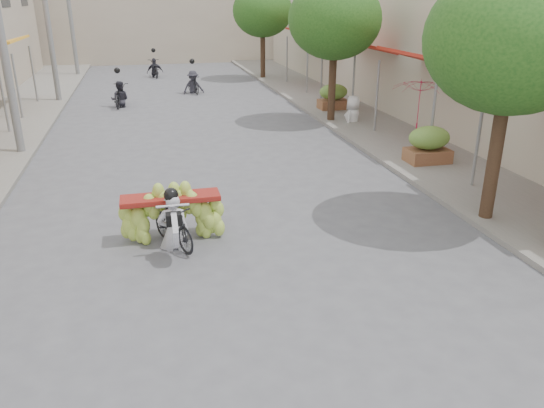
{
  "coord_description": "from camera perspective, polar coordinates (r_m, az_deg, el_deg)",
  "views": [
    {
      "loc": [
        -1.58,
        -5.21,
        4.56
      ],
      "look_at": [
        0.49,
        3.37,
        1.1
      ],
      "focal_mm": 35.0,
      "sensor_mm": 36.0,
      "label": 1
    }
  ],
  "objects": [
    {
      "name": "bg_motorbike_b",
      "position": [
        27.51,
        -8.52,
        13.47
      ],
      "size": [
        1.16,
        1.62,
        1.95
      ],
      "color": "black",
      "rests_on": "ground"
    },
    {
      "name": "utility_pole_back",
      "position": [
        35.42,
        -20.98,
        19.23
      ],
      "size": [
        0.6,
        0.24,
        8.0
      ],
      "color": "slate",
      "rests_on": "ground"
    },
    {
      "name": "market_umbrella",
      "position": [
        16.14,
        15.89,
        12.83
      ],
      "size": [
        2.0,
        2.0,
        1.55
      ],
      "rotation": [
        0.0,
        0.0,
        0.2
      ],
      "color": "#A81634",
      "rests_on": "ground"
    },
    {
      "name": "produce_crate_far",
      "position": [
        22.92,
        6.62,
        11.61
      ],
      "size": [
        1.2,
        0.88,
        1.16
      ],
      "color": "brown",
      "rests_on": "ground"
    },
    {
      "name": "bg_motorbike_a",
      "position": [
        24.71,
        -16.12,
        11.68
      ],
      "size": [
        0.91,
        1.78,
        1.95
      ],
      "color": "black",
      "rests_on": "ground"
    },
    {
      "name": "shophouse_row_right",
      "position": [
        23.57,
        22.55,
        16.07
      ],
      "size": [
        9.77,
        40.0,
        6.0
      ],
      "color": "#BEB49D",
      "rests_on": "ground"
    },
    {
      "name": "street_tree_mid",
      "position": [
        20.45,
        6.77,
        19.09
      ],
      "size": [
        3.4,
        3.4,
        5.25
      ],
      "color": "#3A2719",
      "rests_on": "ground"
    },
    {
      "name": "bg_motorbike_c",
      "position": [
        33.72,
        -12.53,
        14.47
      ],
      "size": [
        1.01,
        1.84,
        1.95
      ],
      "color": "black",
      "rests_on": "ground"
    },
    {
      "name": "produce_crate_mid",
      "position": [
        15.81,
        16.52,
        6.44
      ],
      "size": [
        1.2,
        0.88,
        1.16
      ],
      "color": "brown",
      "rests_on": "ground"
    },
    {
      "name": "sidewalk_right",
      "position": [
        22.41,
        9.37,
        9.54
      ],
      "size": [
        4.0,
        60.0,
        0.12
      ],
      "primitive_type": "cube",
      "color": "gray",
      "rests_on": "ground"
    },
    {
      "name": "banana_motorbike",
      "position": [
        10.45,
        -10.73,
        -0.69
      ],
      "size": [
        2.2,
        1.76,
        2.06
      ],
      "color": "black",
      "rests_on": "ground"
    },
    {
      "name": "far_building",
      "position": [
        43.25,
        -12.19,
        19.56
      ],
      "size": [
        20.0,
        6.0,
        7.0
      ],
      "primitive_type": "cube",
      "color": "#AFA08A",
      "rests_on": "ground"
    },
    {
      "name": "street_tree_near",
      "position": [
        11.58,
        24.52,
        15.75
      ],
      "size": [
        3.4,
        3.4,
        5.25
      ],
      "color": "#3A2719",
      "rests_on": "ground"
    },
    {
      "name": "street_tree_far",
      "position": [
        31.99,
        -1.03,
        20.01
      ],
      "size": [
        3.4,
        3.4,
        5.25
      ],
      "color": "#3A2719",
      "rests_on": "ground"
    },
    {
      "name": "pedestrian",
      "position": [
        20.57,
        8.81,
        11.45
      ],
      "size": [
        1.09,
        1.07,
        1.94
      ],
      "rotation": [
        0.0,
        0.0,
        3.9
      ],
      "color": "silver",
      "rests_on": "ground"
    },
    {
      "name": "utility_pole_far",
      "position": [
        26.49,
        -23.14,
        18.66
      ],
      "size": [
        0.6,
        0.24,
        8.0
      ],
      "color": "slate",
      "rests_on": "ground"
    },
    {
      "name": "ground",
      "position": [
        7.1,
        2.7,
        -18.57
      ],
      "size": [
        120.0,
        120.0,
        0.0
      ],
      "primitive_type": "plane",
      "color": "#58585D",
      "rests_on": "ground"
    }
  ]
}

